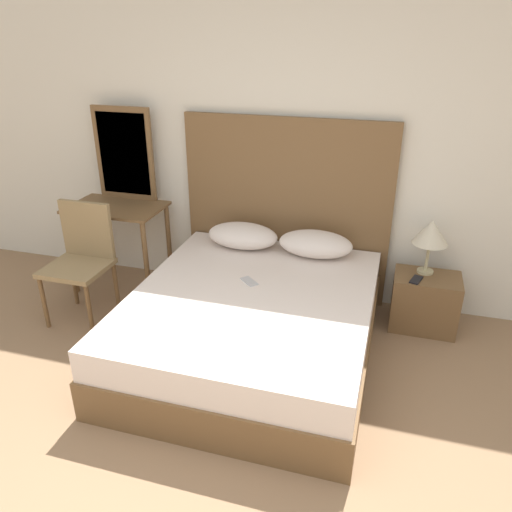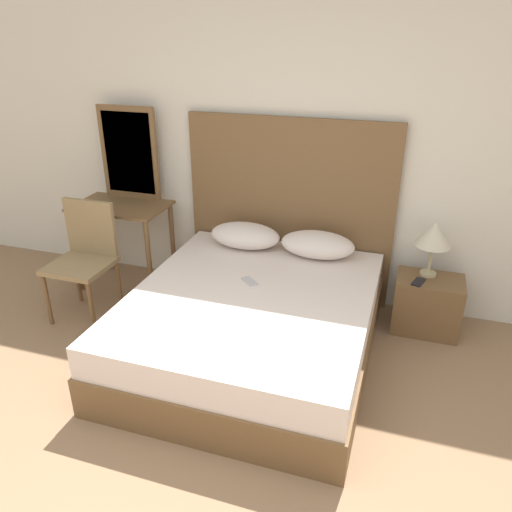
{
  "view_description": "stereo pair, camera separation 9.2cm",
  "coord_description": "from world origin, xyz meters",
  "px_view_note": "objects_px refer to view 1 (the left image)",
  "views": [
    {
      "loc": [
        0.81,
        -1.23,
        2.26
      ],
      "look_at": [
        -0.09,
        1.83,
        0.77
      ],
      "focal_mm": 35.0,
      "sensor_mm": 36.0,
      "label": 1
    },
    {
      "loc": [
        0.9,
        -1.2,
        2.26
      ],
      "look_at": [
        -0.09,
        1.83,
        0.77
      ],
      "focal_mm": 35.0,
      "sensor_mm": 36.0,
      "label": 2
    }
  ],
  "objects_px": {
    "bed": "(252,325)",
    "vanity_desk": "(118,222)",
    "nightstand": "(424,302)",
    "chair": "(82,254)",
    "phone_on_nightstand": "(416,280)",
    "phone_on_bed": "(249,281)",
    "table_lamp": "(431,233)"
  },
  "relations": [
    {
      "from": "table_lamp",
      "to": "phone_on_nightstand",
      "type": "relative_size",
      "value": 2.7
    },
    {
      "from": "table_lamp",
      "to": "phone_on_bed",
      "type": "bearing_deg",
      "value": -152.23
    },
    {
      "from": "bed",
      "to": "phone_on_nightstand",
      "type": "height_order",
      "value": "bed"
    },
    {
      "from": "bed",
      "to": "nightstand",
      "type": "relative_size",
      "value": 3.87
    },
    {
      "from": "table_lamp",
      "to": "phone_on_nightstand",
      "type": "bearing_deg",
      "value": -112.33
    },
    {
      "from": "table_lamp",
      "to": "phone_on_nightstand",
      "type": "height_order",
      "value": "table_lamp"
    },
    {
      "from": "phone_on_bed",
      "to": "table_lamp",
      "type": "relative_size",
      "value": 0.36
    },
    {
      "from": "nightstand",
      "to": "phone_on_nightstand",
      "type": "height_order",
      "value": "phone_on_nightstand"
    },
    {
      "from": "phone_on_bed",
      "to": "chair",
      "type": "xyz_separation_m",
      "value": [
        -1.43,
        0.01,
        0.03
      ]
    },
    {
      "from": "nightstand",
      "to": "phone_on_nightstand",
      "type": "xyz_separation_m",
      "value": [
        -0.09,
        -0.09,
        0.23
      ]
    },
    {
      "from": "phone_on_bed",
      "to": "table_lamp",
      "type": "height_order",
      "value": "table_lamp"
    },
    {
      "from": "phone_on_nightstand",
      "to": "vanity_desk",
      "type": "distance_m",
      "value": 2.6
    },
    {
      "from": "phone_on_bed",
      "to": "phone_on_nightstand",
      "type": "bearing_deg",
      "value": 22.8
    },
    {
      "from": "bed",
      "to": "vanity_desk",
      "type": "height_order",
      "value": "vanity_desk"
    },
    {
      "from": "vanity_desk",
      "to": "bed",
      "type": "bearing_deg",
      "value": -25.25
    },
    {
      "from": "bed",
      "to": "table_lamp",
      "type": "distance_m",
      "value": 1.55
    },
    {
      "from": "table_lamp",
      "to": "vanity_desk",
      "type": "height_order",
      "value": "table_lamp"
    },
    {
      "from": "phone_on_bed",
      "to": "vanity_desk",
      "type": "bearing_deg",
      "value": 159.2
    },
    {
      "from": "phone_on_bed",
      "to": "vanity_desk",
      "type": "height_order",
      "value": "vanity_desk"
    },
    {
      "from": "phone_on_bed",
      "to": "chair",
      "type": "bearing_deg",
      "value": 179.7
    },
    {
      "from": "nightstand",
      "to": "chair",
      "type": "relative_size",
      "value": 0.53
    },
    {
      "from": "phone_on_bed",
      "to": "vanity_desk",
      "type": "distance_m",
      "value": 1.5
    },
    {
      "from": "table_lamp",
      "to": "chair",
      "type": "height_order",
      "value": "chair"
    },
    {
      "from": "phone_on_bed",
      "to": "nightstand",
      "type": "height_order",
      "value": "phone_on_bed"
    },
    {
      "from": "phone_on_bed",
      "to": "chair",
      "type": "height_order",
      "value": "chair"
    },
    {
      "from": "bed",
      "to": "chair",
      "type": "bearing_deg",
      "value": 173.57
    },
    {
      "from": "nightstand",
      "to": "chair",
      "type": "bearing_deg",
      "value": -167.85
    },
    {
      "from": "bed",
      "to": "table_lamp",
      "type": "height_order",
      "value": "table_lamp"
    },
    {
      "from": "vanity_desk",
      "to": "phone_on_bed",
      "type": "bearing_deg",
      "value": -20.8
    },
    {
      "from": "vanity_desk",
      "to": "chair",
      "type": "bearing_deg",
      "value": -93.68
    },
    {
      "from": "nightstand",
      "to": "table_lamp",
      "type": "distance_m",
      "value": 0.57
    },
    {
      "from": "bed",
      "to": "chair",
      "type": "height_order",
      "value": "chair"
    }
  ]
}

